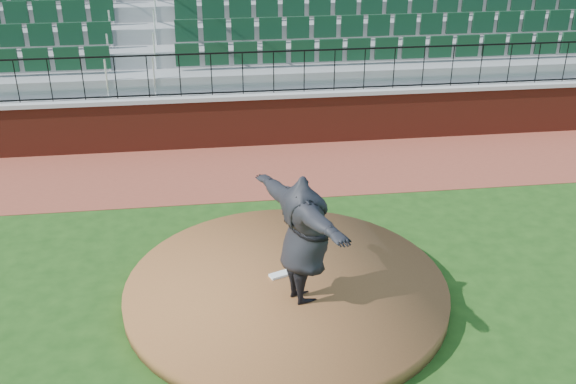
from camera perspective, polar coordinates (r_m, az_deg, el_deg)
The scene contains 9 objects.
ground at distance 10.47m, azimuth 1.07°, elevation -10.01°, with size 90.00×90.00×0.00m, color #1C4112.
warning_track at distance 15.14m, azimuth -1.90°, elevation 1.99°, with size 34.00×3.20×0.01m, color brown.
field_wall at distance 16.40m, azimuth -2.49°, elevation 6.14°, with size 34.00×0.35×1.20m, color maroon.
wall_cap at distance 16.19m, azimuth -2.53°, elevation 8.30°, with size 34.00×0.45×0.10m, color #B7B7B7.
wall_railing at distance 16.03m, azimuth -2.57°, elevation 10.17°, with size 34.00×0.05×1.00m, color black, non-canonical shape.
seating_stands at distance 18.55m, azimuth -3.37°, elevation 13.92°, with size 34.00×5.10×4.60m, color gray, non-canonical shape.
pitchers_mound at distance 10.67m, azimuth -0.15°, elevation -8.39°, with size 5.09×5.09×0.25m, color brown.
pitching_rubber at distance 10.83m, azimuth -0.06°, elevation -6.92°, with size 0.61×0.15×0.04m, color white.
pitcher at distance 9.71m, azimuth 1.39°, elevation -4.12°, with size 2.54×0.69×2.06m, color black.
Camera 1 is at (-1.28, -8.38, 6.14)m, focal length 41.44 mm.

